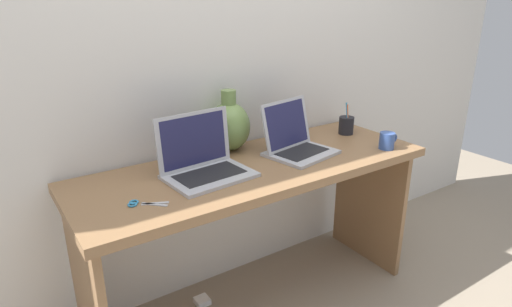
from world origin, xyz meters
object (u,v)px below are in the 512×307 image
laptop_right (294,140)px  power_brick (202,301)px  green_vase (229,126)px  pen_cup (346,125)px  laptop_left (202,159)px  coffee_mug (387,141)px  scissors (141,204)px

laptop_right → power_brick: (-0.47, 0.12, -0.81)m
green_vase → power_brick: green_vase is taller
pen_cup → green_vase: bearing=168.5°
laptop_left → pen_cup: laptop_left is taller
green_vase → power_brick: 0.90m
laptop_left → power_brick: laptop_left is taller
laptop_left → coffee_mug: bearing=-13.8°
coffee_mug → pen_cup: 0.29m
pen_cup → power_brick: bearing=176.8°
power_brick → laptop_left: bearing=-99.5°
coffee_mug → scissors: coffee_mug is taller
laptop_left → coffee_mug: size_ratio=3.37×
laptop_right → scissors: (-0.81, -0.12, -0.06)m
laptop_left → green_vase: size_ratio=1.25×
laptop_right → green_vase: (-0.24, 0.21, 0.06)m
laptop_right → laptop_left: bearing=178.9°
green_vase → coffee_mug: (0.65, -0.42, -0.08)m
laptop_left → scissors: laptop_left is taller
coffee_mug → pen_cup: pen_cup is taller
green_vase → pen_cup: 0.67m
laptop_left → laptop_right: (0.49, -0.01, -0.00)m
power_brick → laptop_right: bearing=-14.7°
scissors → laptop_right: bearing=8.5°
green_vase → coffee_mug: 0.78m
pen_cup → coffee_mug: bearing=-91.1°
laptop_right → green_vase: bearing=138.9°
green_vase → laptop_left: bearing=-141.6°
pen_cup → scissors: pen_cup is taller
green_vase → scissors: (-0.57, -0.33, -0.12)m
green_vase → pen_cup: bearing=-11.5°
green_vase → power_brick: bearing=-160.0°
pen_cup → scissors: bearing=-171.0°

